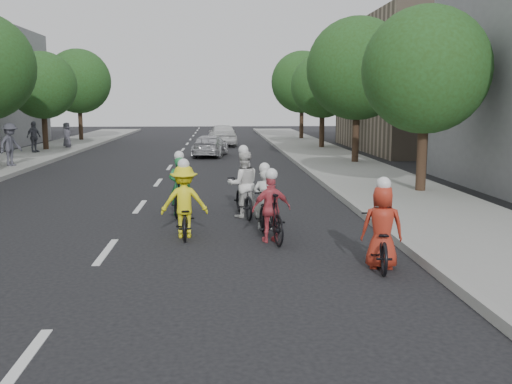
{
  "coord_description": "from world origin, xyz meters",
  "views": [
    {
      "loc": [
        2.29,
        -11.3,
        2.98
      ],
      "look_at": [
        3.1,
        1.19,
        1.0
      ],
      "focal_mm": 40.0,
      "sensor_mm": 36.0,
      "label": 1
    }
  ],
  "objects": [
    {
      "name": "cyclist_2",
      "position": [
        5.2,
        -1.4,
        0.58
      ],
      "size": [
        0.89,
        1.83,
        1.67
      ],
      "rotation": [
        0.0,
        0.0,
        2.98
      ],
      "color": "black",
      "rests_on": "ground"
    },
    {
      "name": "tree_l_5",
      "position": [
        -8.2,
        33.0,
        4.52
      ],
      "size": [
        4.8,
        4.8,
        6.93
      ],
      "color": "black",
      "rests_on": "ground"
    },
    {
      "name": "cyclist_3",
      "position": [
        3.39,
        0.68,
        0.61
      ],
      "size": [
        0.9,
        1.87,
        1.6
      ],
      "rotation": [
        0.0,
        0.0,
        3.33
      ],
      "color": "black",
      "rests_on": "ground"
    },
    {
      "name": "ground",
      "position": [
        0.0,
        0.0,
        0.0
      ],
      "size": [
        120.0,
        120.0,
        0.0
      ],
      "primitive_type": "plane",
      "color": "black",
      "rests_on": "ground"
    },
    {
      "name": "follow_car_trail",
      "position": [
        2.51,
        28.14,
        0.77
      ],
      "size": [
        2.13,
        4.62,
        1.53
      ],
      "primitive_type": "imported",
      "rotation": [
        0.0,
        0.0,
        3.21
      ],
      "color": "silver",
      "rests_on": "ground"
    },
    {
      "name": "tree_r_3",
      "position": [
        8.8,
        33.6,
        4.52
      ],
      "size": [
        4.8,
        4.8,
        6.93
      ],
      "color": "black",
      "rests_on": "ground"
    },
    {
      "name": "bldg_se",
      "position": [
        16.0,
        24.0,
        4.0
      ],
      "size": [
        10.0,
        14.0,
        8.0
      ],
      "primitive_type": "cube",
      "color": "gray",
      "rests_on": "ground"
    },
    {
      "name": "tree_r_2",
      "position": [
        8.8,
        24.6,
        3.96
      ],
      "size": [
        4.0,
        4.0,
        5.97
      ],
      "color": "black",
      "rests_on": "ground"
    },
    {
      "name": "cyclist_1",
      "position": [
        1.51,
        1.23,
        0.65
      ],
      "size": [
        1.06,
        1.69,
        1.76
      ],
      "rotation": [
        0.0,
        0.0,
        3.18
      ],
      "color": "black",
      "rests_on": "ground"
    },
    {
      "name": "tree_r_0",
      "position": [
        8.8,
        6.6,
        3.96
      ],
      "size": [
        4.0,
        4.0,
        5.97
      ],
      "color": "black",
      "rests_on": "ground"
    },
    {
      "name": "cyclist_0",
      "position": [
        2.91,
        3.41,
        0.67
      ],
      "size": [
        0.95,
        1.96,
        1.89
      ],
      "rotation": [
        0.0,
        0.0,
        3.31
      ],
      "color": "black",
      "rests_on": "ground"
    },
    {
      "name": "cyclist_5",
      "position": [
        3.35,
        1.97,
        0.52
      ],
      "size": [
        0.79,
        1.72,
        1.58
      ],
      "rotation": [
        0.0,
        0.0,
        3.01
      ],
      "color": "black",
      "rests_on": "ground"
    },
    {
      "name": "tree_l_4",
      "position": [
        -8.2,
        24.0,
        3.96
      ],
      "size": [
        4.0,
        4.0,
        5.97
      ],
      "color": "black",
      "rests_on": "ground"
    },
    {
      "name": "spectator_0",
      "position": [
        -7.0,
        14.77,
        1.1
      ],
      "size": [
        1.14,
        1.41,
        1.91
      ],
      "primitive_type": "imported",
      "rotation": [
        0.0,
        0.0,
        1.16
      ],
      "color": "#454551",
      "rests_on": "sidewalk_left"
    },
    {
      "name": "tree_r_1",
      "position": [
        8.8,
        15.6,
        4.52
      ],
      "size": [
        4.8,
        4.8,
        6.93
      ],
      "color": "black",
      "rests_on": "ground"
    },
    {
      "name": "curb_right",
      "position": [
        6.05,
        10.0,
        0.09
      ],
      "size": [
        0.18,
        80.0,
        0.18
      ],
      "primitive_type": "cube",
      "color": "#999993",
      "rests_on": "ground"
    },
    {
      "name": "follow_car_lead",
      "position": [
        1.81,
        20.34,
        0.58
      ],
      "size": [
        2.19,
        4.21,
        1.17
      ],
      "primitive_type": "imported",
      "rotation": [
        0.0,
        0.0,
        3.0
      ],
      "color": "silver",
      "rests_on": "ground"
    },
    {
      "name": "cyclist_4",
      "position": [
        1.24,
        3.74,
        0.62
      ],
      "size": [
        0.68,
        1.9,
        1.72
      ],
      "rotation": [
        0.0,
        0.0,
        3.06
      ],
      "color": "black",
      "rests_on": "ground"
    },
    {
      "name": "spectator_1",
      "position": [
        -8.19,
        21.81,
        1.03
      ],
      "size": [
        0.82,
        1.11,
        1.75
      ],
      "primitive_type": "imported",
      "rotation": [
        0.0,
        0.0,
        1.14
      ],
      "color": "#51535F",
      "rests_on": "sidewalk_left"
    },
    {
      "name": "sidewalk_right",
      "position": [
        8.0,
        10.0,
        0.07
      ],
      "size": [
        4.0,
        80.0,
        0.15
      ],
      "primitive_type": "cube",
      "color": "gray",
      "rests_on": "ground"
    },
    {
      "name": "spectator_2",
      "position": [
        -7.3,
        25.44,
        0.93
      ],
      "size": [
        0.56,
        0.8,
        1.56
      ],
      "primitive_type": "imported",
      "rotation": [
        0.0,
        0.0,
        1.66
      ],
      "color": "#565463",
      "rests_on": "sidewalk_left"
    }
  ]
}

